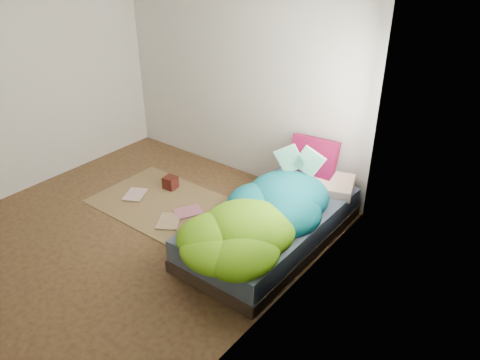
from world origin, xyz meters
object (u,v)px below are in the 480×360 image
object	(u,v)px
bed	(272,227)
floor_book_a	(126,194)
wooden_box	(170,183)
pillow_magenta	(313,161)
open_book	(300,152)
floor_book_b	(185,207)

from	to	relation	value
bed	floor_book_a	bearing A→B (deg)	-170.56
bed	wooden_box	xyz separation A→B (m)	(-1.57, 0.13, -0.08)
pillow_magenta	open_book	bearing A→B (deg)	-96.59
pillow_magenta	open_book	size ratio (longest dim) A/B	1.18
pillow_magenta	floor_book_a	xyz separation A→B (m)	(-1.85, -1.11, -0.57)
wooden_box	floor_book_a	world-z (taller)	wooden_box
bed	open_book	xyz separation A→B (m)	(-0.02, 0.50, 0.64)
wooden_box	floor_book_a	size ratio (longest dim) A/B	0.49
wooden_box	bed	bearing A→B (deg)	-4.78
pillow_magenta	floor_book_a	distance (m)	2.23
open_book	floor_book_a	bearing A→B (deg)	-175.76
pillow_magenta	floor_book_b	xyz separation A→B (m)	(-1.08, -0.91, -0.56)
floor_book_b	bed	bearing A→B (deg)	32.99
pillow_magenta	bed	bearing A→B (deg)	-95.42
floor_book_a	bed	bearing A→B (deg)	-17.90
pillow_magenta	floor_book_b	bearing A→B (deg)	-147.07
bed	pillow_magenta	distance (m)	0.90
floor_book_a	open_book	bearing A→B (deg)	-3.75
bed	open_book	size ratio (longest dim) A/B	4.74
floor_book_a	pillow_magenta	bearing A→B (deg)	3.69
wooden_box	floor_book_b	distance (m)	0.52
pillow_magenta	floor_book_a	bearing A→B (deg)	-155.89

